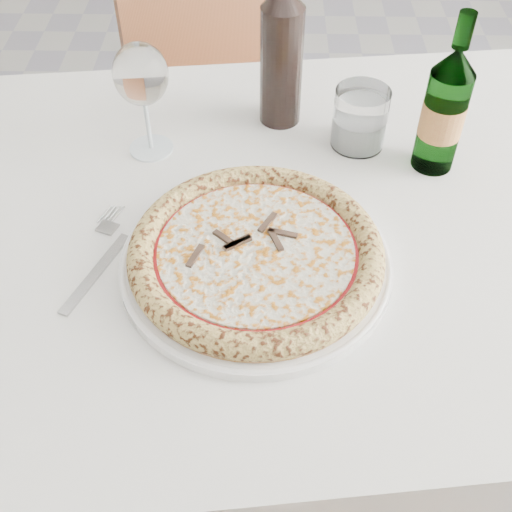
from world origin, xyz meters
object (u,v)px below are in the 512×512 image
(pizza, at_px, (256,253))
(beer_bottle, at_px, (444,110))
(dining_table, at_px, (257,258))
(chair_far, at_px, (220,65))
(wine_glass, at_px, (141,77))
(plate, at_px, (256,262))
(tumbler, at_px, (360,122))
(wine_bottle, at_px, (282,54))

(pizza, relative_size, beer_bottle, 1.35)
(beer_bottle, bearing_deg, dining_table, -155.77)
(chair_far, height_order, wine_glass, wine_glass)
(plate, height_order, tumbler, tumbler)
(plate, height_order, beer_bottle, beer_bottle)
(plate, relative_size, tumbler, 3.73)
(wine_glass, xyz_separation_m, beer_bottle, (0.44, -0.03, -0.03))
(pizza, relative_size, wine_bottle, 1.20)
(plate, xyz_separation_m, pizza, (-0.00, -0.00, 0.02))
(wine_bottle, bearing_deg, dining_table, -98.00)
(wine_glass, relative_size, tumbler, 1.89)
(chair_far, bearing_deg, plate, -83.08)
(dining_table, bearing_deg, wine_glass, 138.84)
(beer_bottle, height_order, wine_bottle, wine_bottle)
(dining_table, height_order, plate, plate)
(pizza, distance_m, wine_glass, 0.32)
(chair_far, distance_m, pizza, 0.93)
(chair_far, bearing_deg, pizza, -83.08)
(chair_far, relative_size, plate, 2.61)
(dining_table, relative_size, tumbler, 15.70)
(wine_glass, bearing_deg, beer_bottle, -3.78)
(chair_far, distance_m, wine_bottle, 0.66)
(pizza, relative_size, tumbler, 3.47)
(plate, height_order, wine_bottle, wine_bottle)
(plate, distance_m, tumbler, 0.32)
(wine_bottle, bearing_deg, wine_glass, -156.55)
(dining_table, distance_m, wine_glass, 0.32)
(tumbler, bearing_deg, beer_bottle, -24.65)
(plate, distance_m, wine_glass, 0.33)
(pizza, distance_m, tumbler, 0.31)
(dining_table, distance_m, tumbler, 0.27)
(beer_bottle, bearing_deg, wine_bottle, 153.32)
(pizza, bearing_deg, wine_glass, 124.43)
(plate, xyz_separation_m, wine_bottle, (0.03, 0.34, 0.11))
(wine_glass, bearing_deg, plate, -55.57)
(plate, bearing_deg, dining_table, 90.00)
(pizza, xyz_separation_m, wine_bottle, (0.03, 0.34, 0.09))
(tumbler, height_order, wine_bottle, wine_bottle)
(chair_far, relative_size, pizza, 2.80)
(pizza, height_order, wine_glass, wine_glass)
(beer_bottle, relative_size, wine_bottle, 0.89)
(wine_glass, bearing_deg, pizza, -55.57)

